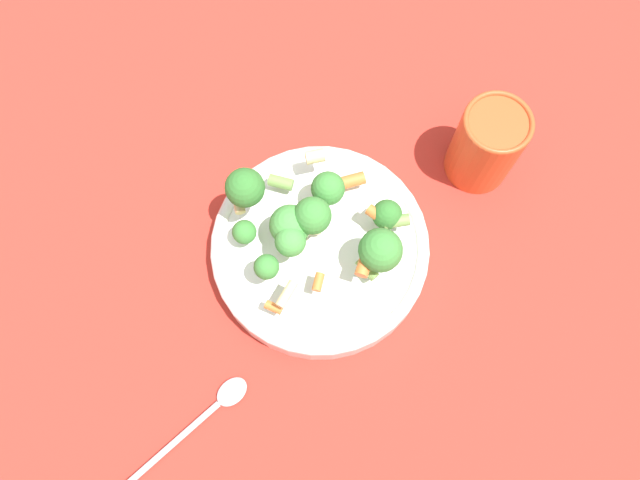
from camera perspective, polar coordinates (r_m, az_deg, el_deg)
name	(u,v)px	position (r m, az deg, el deg)	size (l,w,h in m)	color
ground_plane	(320,254)	(0.72, 0.00, -1.31)	(3.00, 3.00, 0.00)	#B72D23
bowl	(320,249)	(0.70, 0.00, -0.80)	(0.24, 0.24, 0.04)	white
pasta_salad	(314,222)	(0.65, -0.57, 1.70)	(0.20, 0.19, 0.08)	#8CB766
cup	(487,144)	(0.74, 14.99, 8.46)	(0.08, 0.08, 0.11)	#CC4C23
spoon	(207,414)	(0.70, -10.27, -15.34)	(0.07, 0.16, 0.01)	silver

